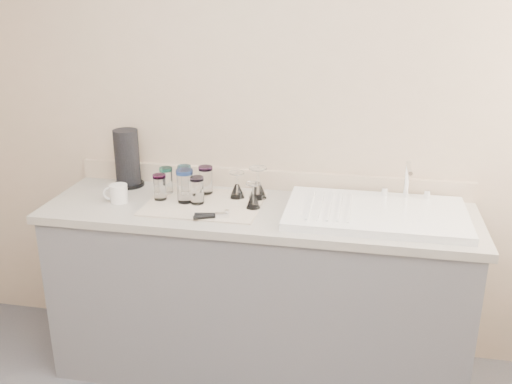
% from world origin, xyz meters
% --- Properties ---
extents(room_envelope, '(3.54, 3.50, 2.52)m').
position_xyz_m(room_envelope, '(0.00, 0.00, 1.56)').
color(room_envelope, '#4F4F54').
rests_on(room_envelope, ground).
extents(counter_unit, '(2.06, 0.62, 0.90)m').
position_xyz_m(counter_unit, '(0.00, 1.20, 0.45)').
color(counter_unit, slate).
rests_on(counter_unit, ground).
extents(sink_unit, '(0.82, 0.50, 0.22)m').
position_xyz_m(sink_unit, '(0.55, 1.20, 0.92)').
color(sink_unit, white).
rests_on(sink_unit, counter_unit).
extents(dish_towel, '(0.55, 0.42, 0.01)m').
position_xyz_m(dish_towel, '(-0.27, 1.20, 0.90)').
color(dish_towel, beige).
rests_on(dish_towel, counter_unit).
extents(tumbler_teal, '(0.07, 0.07, 0.13)m').
position_xyz_m(tumbler_teal, '(-0.49, 1.31, 0.97)').
color(tumbler_teal, white).
rests_on(tumbler_teal, dish_towel).
extents(tumbler_cyan, '(0.07, 0.07, 0.14)m').
position_xyz_m(tumbler_cyan, '(-0.41, 1.34, 0.98)').
color(tumbler_cyan, white).
rests_on(tumbler_cyan, dish_towel).
extents(tumbler_purple, '(0.07, 0.07, 0.14)m').
position_xyz_m(tumbler_purple, '(-0.30, 1.33, 0.98)').
color(tumbler_purple, white).
rests_on(tumbler_purple, dish_towel).
extents(tumbler_magenta, '(0.06, 0.06, 0.13)m').
position_xyz_m(tumbler_magenta, '(-0.49, 1.21, 0.97)').
color(tumbler_magenta, white).
rests_on(tumbler_magenta, dish_towel).
extents(tumbler_blue, '(0.08, 0.08, 0.16)m').
position_xyz_m(tumbler_blue, '(-0.36, 1.20, 0.99)').
color(tumbler_blue, white).
rests_on(tumbler_blue, dish_towel).
extents(tumbler_lavender, '(0.07, 0.07, 0.13)m').
position_xyz_m(tumbler_lavender, '(-0.30, 1.19, 0.98)').
color(tumbler_lavender, white).
rests_on(tumbler_lavender, dish_towel).
extents(goblet_back_left, '(0.07, 0.07, 0.13)m').
position_xyz_m(goblet_back_left, '(-0.13, 1.30, 0.95)').
color(goblet_back_left, white).
rests_on(goblet_back_left, dish_towel).
extents(goblet_back_right, '(0.09, 0.09, 0.16)m').
position_xyz_m(goblet_back_right, '(-0.03, 1.32, 0.96)').
color(goblet_back_right, white).
rests_on(goblet_back_right, dish_towel).
extents(goblet_front_right, '(0.07, 0.07, 0.12)m').
position_xyz_m(goblet_front_right, '(-0.02, 1.18, 0.95)').
color(goblet_front_right, white).
rests_on(goblet_front_right, dish_towel).
extents(can_opener, '(0.16, 0.09, 0.02)m').
position_xyz_m(can_opener, '(-0.18, 1.03, 0.92)').
color(can_opener, silver).
rests_on(can_opener, dish_towel).
extents(white_mug, '(0.13, 0.11, 0.09)m').
position_xyz_m(white_mug, '(-0.69, 1.15, 0.94)').
color(white_mug, silver).
rests_on(white_mug, counter_unit).
extents(paper_towel_roll, '(0.16, 0.16, 0.30)m').
position_xyz_m(paper_towel_roll, '(-0.74, 1.39, 1.05)').
color(paper_towel_roll, black).
rests_on(paper_towel_roll, counter_unit).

